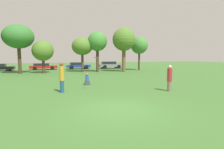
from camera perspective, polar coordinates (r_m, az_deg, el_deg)
ground_plane at (r=8.06m, az=2.01°, el=-11.05°), size 120.00×120.00×0.00m
person_thrower at (r=11.83m, az=-15.94°, el=-0.74°), size 0.30×0.30×1.96m
person_catcher at (r=12.45m, az=18.12°, el=-1.07°), size 0.33×0.33×1.77m
frisbee at (r=11.72m, az=-5.34°, el=5.50°), size 0.23×0.23×0.08m
bystander_sitting at (r=14.60m, az=-8.04°, el=-1.75°), size 0.38×0.32×0.99m
tree_1 at (r=27.05m, az=-28.04°, el=10.70°), size 3.98×3.98×6.55m
tree_2 at (r=26.20m, az=-21.46°, el=7.14°), size 2.87×2.87×4.51m
tree_3 at (r=26.72m, az=-9.62°, el=8.90°), size 3.06×3.06×5.10m
tree_4 at (r=26.58m, az=-4.75°, el=10.47°), size 2.87×2.87×5.97m
tree_5 at (r=26.89m, az=3.86°, el=11.09°), size 3.42×3.42×6.57m
tree_6 at (r=30.19m, az=8.82°, el=9.20°), size 2.83×2.83×5.56m
parked_car_red at (r=33.09m, az=-21.39°, el=2.50°), size 4.59×1.97×1.13m
parked_car_blue at (r=33.23m, az=-11.00°, el=2.92°), size 4.33×2.00×1.23m
parked_car_grey at (r=34.17m, az=-0.62°, el=3.18°), size 4.61×1.94×1.34m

